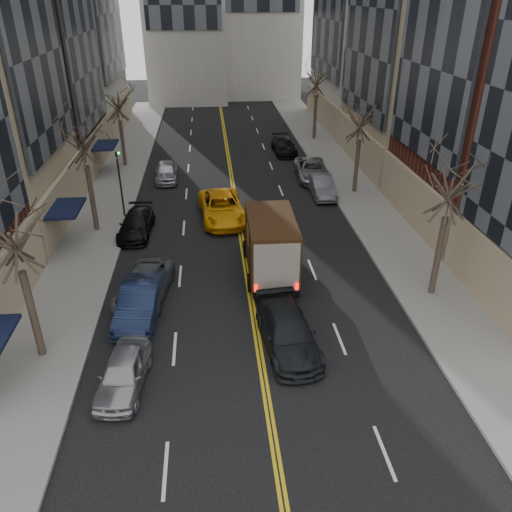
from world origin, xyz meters
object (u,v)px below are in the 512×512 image
at_px(ups_truck, 270,244).
at_px(observer_sedan, 288,333).
at_px(taxi, 222,207).
at_px(pedestrian, 254,240).

distance_m(ups_truck, observer_sedan, 6.25).
xyz_separation_m(ups_truck, observer_sedan, (-0.00, -6.17, -0.98)).
bearing_deg(observer_sedan, taxi, 93.67).
height_order(observer_sedan, pedestrian, pedestrian).
bearing_deg(taxi, ups_truck, -78.40).
xyz_separation_m(ups_truck, taxi, (-2.23, 7.32, -0.89)).
distance_m(ups_truck, pedestrian, 2.56).
height_order(ups_truck, observer_sedan, ups_truck).
height_order(ups_truck, taxi, ups_truck).
bearing_deg(ups_truck, taxi, 108.02).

